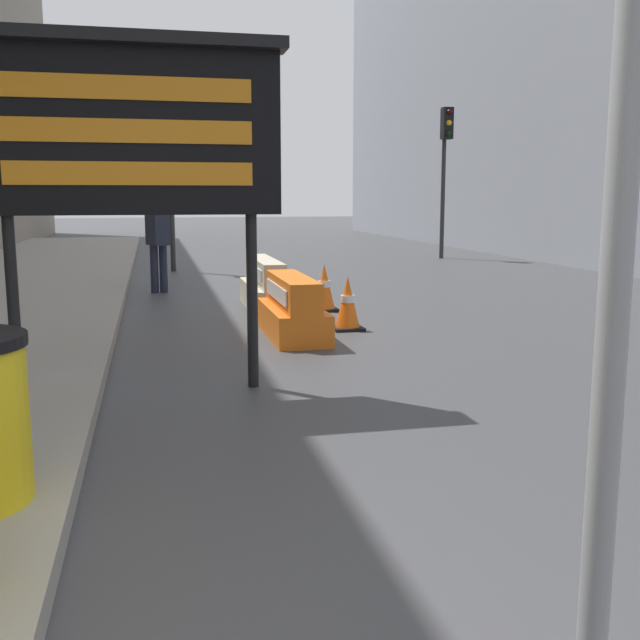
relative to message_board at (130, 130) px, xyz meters
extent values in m
cylinder|color=black|center=(-1.01, 0.01, -1.50)|extent=(0.10, 0.10, 1.57)
cylinder|color=black|center=(1.01, 0.01, -1.50)|extent=(0.10, 0.10, 1.57)
cube|color=black|center=(0.00, 0.01, -0.02)|extent=(2.54, 0.24, 1.38)
cube|color=black|center=(0.00, -0.06, 0.72)|extent=(2.66, 0.34, 0.10)
cube|color=orange|center=(0.00, -0.12, 0.33)|extent=(2.03, 0.02, 0.19)
cube|color=orange|center=(0.00, -0.12, -0.02)|extent=(2.03, 0.02, 0.19)
cube|color=orange|center=(0.00, -0.12, -0.37)|extent=(2.03, 0.02, 0.19)
cube|color=orange|center=(1.83, 2.39, -2.09)|extent=(0.64, 1.80, 0.38)
cube|color=orange|center=(1.83, 2.39, -1.72)|extent=(0.39, 1.80, 0.38)
cube|color=white|center=(1.62, 2.39, -1.72)|extent=(0.02, 1.44, 0.19)
cube|color=beige|center=(1.83, 4.75, -2.09)|extent=(0.54, 2.11, 0.39)
cube|color=beige|center=(1.83, 4.75, -1.70)|extent=(0.32, 2.11, 0.39)
cube|color=white|center=(1.66, 4.75, -1.70)|extent=(0.02, 1.69, 0.19)
cube|color=black|center=(2.68, 4.34, -2.26)|extent=(0.40, 0.40, 0.04)
cone|color=orange|center=(2.68, 4.34, -1.90)|extent=(0.32, 0.32, 0.68)
cylinder|color=white|center=(2.68, 4.34, -1.87)|extent=(0.19, 0.19, 0.10)
cube|color=black|center=(2.61, 2.68, -2.26)|extent=(0.40, 0.40, 0.04)
cone|color=orange|center=(2.61, 2.68, -1.91)|extent=(0.32, 0.32, 0.67)
cylinder|color=white|center=(2.61, 2.68, -1.87)|extent=(0.18, 0.18, 0.09)
cylinder|color=#2D2D30|center=(0.61, 11.05, -0.15)|extent=(0.12, 0.12, 4.27)
cube|color=black|center=(0.61, 10.89, 1.56)|extent=(0.28, 0.28, 0.84)
sphere|color=red|center=(0.61, 10.74, 1.84)|extent=(0.15, 0.15, 0.15)
sphere|color=#392C06|center=(0.61, 10.74, 1.56)|extent=(0.15, 0.15, 0.15)
sphere|color=black|center=(0.61, 10.74, 1.28)|extent=(0.15, 0.15, 0.15)
cylinder|color=#2D2D30|center=(8.07, 13.12, -0.23)|extent=(0.12, 0.12, 4.10)
cube|color=black|center=(8.07, 12.96, 1.39)|extent=(0.28, 0.28, 0.84)
sphere|color=#360605|center=(8.07, 12.81, 1.67)|extent=(0.15, 0.15, 0.15)
sphere|color=gold|center=(8.07, 12.81, 1.39)|extent=(0.15, 0.15, 0.15)
sphere|color=black|center=(8.07, 12.81, 1.11)|extent=(0.15, 0.15, 0.15)
cylinder|color=#23283D|center=(0.17, 7.12, -1.85)|extent=(0.14, 0.14, 0.86)
cylinder|color=#23283D|center=(0.33, 7.12, -1.85)|extent=(0.14, 0.14, 0.86)
cube|color=#232838|center=(0.25, 7.12, -1.08)|extent=(0.44, 0.54, 0.68)
sphere|color=#976F4F|center=(0.25, 7.12, -0.62)|extent=(0.24, 0.24, 0.24)
cylinder|color=#9EA0A5|center=(1.39, -4.84, -0.77)|extent=(0.09, 0.09, 2.82)
camera|label=1|loc=(0.15, -6.66, -0.55)|focal=42.00mm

